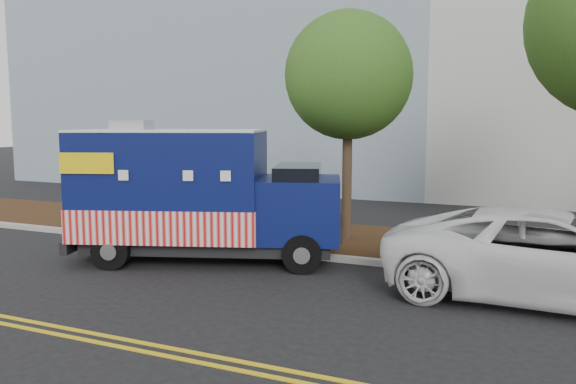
% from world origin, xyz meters
% --- Properties ---
extents(ground, '(120.00, 120.00, 0.00)m').
position_xyz_m(ground, '(0.00, 0.00, 0.00)').
color(ground, black).
rests_on(ground, ground).
extents(curb, '(120.00, 0.18, 0.15)m').
position_xyz_m(curb, '(0.00, 1.40, 0.07)').
color(curb, '#9E9E99').
rests_on(curb, ground).
extents(mulch_strip, '(120.00, 4.00, 0.15)m').
position_xyz_m(mulch_strip, '(0.00, 3.50, 0.07)').
color(mulch_strip, '#321F0E').
rests_on(mulch_strip, ground).
extents(centerline_near, '(120.00, 0.10, 0.01)m').
position_xyz_m(centerline_near, '(0.00, -4.45, 0.01)').
color(centerline_near, gold).
rests_on(centerline_near, ground).
extents(centerline_far, '(120.00, 0.10, 0.01)m').
position_xyz_m(centerline_far, '(0.00, -4.70, 0.01)').
color(centerline_far, gold).
rests_on(centerline_far, ground).
extents(tree_b, '(3.37, 3.37, 6.17)m').
position_xyz_m(tree_b, '(1.38, 3.50, 4.46)').
color(tree_b, '#38281C').
rests_on(tree_b, ground).
extents(sign_post, '(0.06, 0.06, 2.40)m').
position_xyz_m(sign_post, '(-4.43, 1.93, 1.20)').
color(sign_post, '#473828').
rests_on(sign_post, ground).
extents(food_truck, '(6.63, 4.15, 3.30)m').
position_xyz_m(food_truck, '(-1.33, 0.25, 1.49)').
color(food_truck, black).
rests_on(food_truck, ground).
extents(white_car, '(6.10, 2.93, 1.68)m').
position_xyz_m(white_car, '(6.37, 0.16, 0.84)').
color(white_car, white).
rests_on(white_car, ground).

